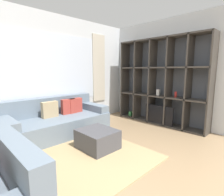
{
  "coord_description": "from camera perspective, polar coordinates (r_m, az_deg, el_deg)",
  "views": [
    {
      "loc": [
        -1.85,
        -0.61,
        1.4
      ],
      "look_at": [
        0.56,
        1.85,
        0.85
      ],
      "focal_mm": 28.0,
      "sensor_mm": 36.0,
      "label": 1
    }
  ],
  "objects": [
    {
      "name": "shelving_unit",
      "position": [
        4.72,
        15.69,
        4.71
      ],
      "size": [
        0.38,
        2.44,
        2.2
      ],
      "color": "#515660",
      "rests_on": "ground_plane"
    },
    {
      "name": "wall_back",
      "position": [
        4.41,
        -19.82,
        7.99
      ],
      "size": [
        5.98,
        0.11,
        2.7
      ],
      "color": "silver",
      "rests_on": "ground_plane"
    },
    {
      "name": "wall_right",
      "position": [
        4.85,
        17.55,
        8.07
      ],
      "size": [
        0.07,
        4.56,
        2.7
      ],
      "primitive_type": "cube",
      "color": "silver",
      "rests_on": "ground_plane"
    },
    {
      "name": "area_rug",
      "position": [
        2.94,
        -18.87,
        -19.76
      ],
      "size": [
        2.91,
        2.25,
        0.01
      ],
      "primitive_type": "cube",
      "color": "tan",
      "rests_on": "ground_plane"
    },
    {
      "name": "ottoman",
      "position": [
        3.23,
        -4.77,
        -13.28
      ],
      "size": [
        0.58,
        0.65,
        0.35
      ],
      "color": "#47474C",
      "rests_on": "ground_plane"
    },
    {
      "name": "couch_main",
      "position": [
        4.04,
        -17.57,
        -7.41
      ],
      "size": [
        2.19,
        0.98,
        0.79
      ],
      "color": "slate",
      "rests_on": "ground_plane"
    }
  ]
}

